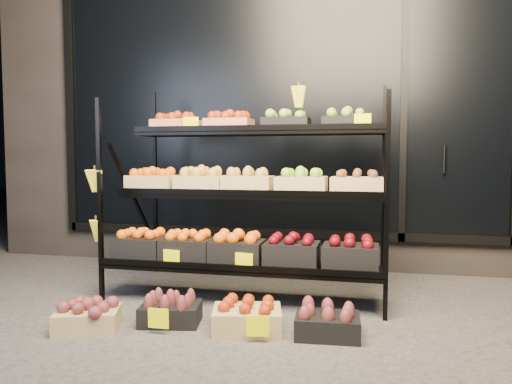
% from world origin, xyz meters
% --- Properties ---
extents(ground, '(24.00, 24.00, 0.00)m').
position_xyz_m(ground, '(0.00, 0.00, 0.00)').
color(ground, '#514F4C').
rests_on(ground, ground).
extents(building, '(6.00, 2.08, 3.50)m').
position_xyz_m(building, '(0.00, 2.59, 1.75)').
color(building, '#2D2826').
rests_on(building, ground).
extents(display_rack, '(2.18, 1.02, 1.75)m').
position_xyz_m(display_rack, '(-0.02, 0.60, 0.79)').
color(display_rack, black).
rests_on(display_rack, ground).
extents(tag_floor_a, '(0.13, 0.01, 0.12)m').
position_xyz_m(tag_floor_a, '(-0.31, -0.40, 0.06)').
color(tag_floor_a, '#FFFE00').
rests_on(tag_floor_a, ground).
extents(tag_floor_b, '(0.13, 0.01, 0.12)m').
position_xyz_m(tag_floor_b, '(0.30, -0.40, 0.06)').
color(tag_floor_b, '#FFFE00').
rests_on(tag_floor_b, ground).
extents(floor_crate_left, '(0.44, 0.38, 0.19)m').
position_xyz_m(floor_crate_left, '(-0.77, -0.42, 0.09)').
color(floor_crate_left, tan).
rests_on(floor_crate_left, ground).
extents(floor_crate_midleft, '(0.42, 0.34, 0.19)m').
position_xyz_m(floor_crate_midleft, '(-0.32, -0.19, 0.09)').
color(floor_crate_midleft, black).
rests_on(floor_crate_midleft, ground).
extents(floor_crate_midright, '(0.47, 0.39, 0.21)m').
position_xyz_m(floor_crate_midright, '(0.19, -0.22, 0.10)').
color(floor_crate_midright, tan).
rests_on(floor_crate_midright, ground).
extents(floor_crate_right, '(0.40, 0.30, 0.19)m').
position_xyz_m(floor_crate_right, '(0.68, -0.21, 0.09)').
color(floor_crate_right, black).
rests_on(floor_crate_right, ground).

